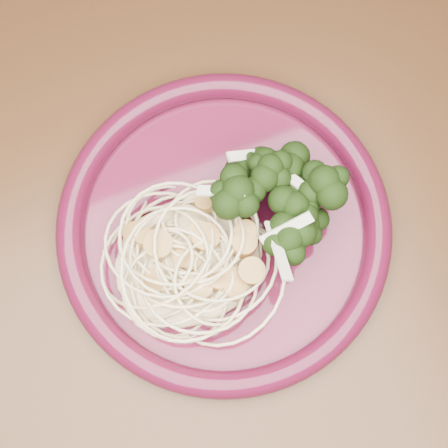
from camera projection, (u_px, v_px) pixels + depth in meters
dining_table at (238, 236)px, 0.71m from camera, size 1.20×0.80×0.75m
dinner_plate at (224, 226)px, 0.60m from camera, size 0.43×0.43×0.03m
spaghetti_pile at (187, 259)px, 0.58m from camera, size 0.18×0.17×0.03m
scallop_cluster at (185, 250)px, 0.54m from camera, size 0.17×0.17×0.04m
broccoli_pile at (268, 176)px, 0.59m from camera, size 0.16×0.20×0.06m
onion_garnish at (271, 162)px, 0.55m from camera, size 0.11×0.13×0.05m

